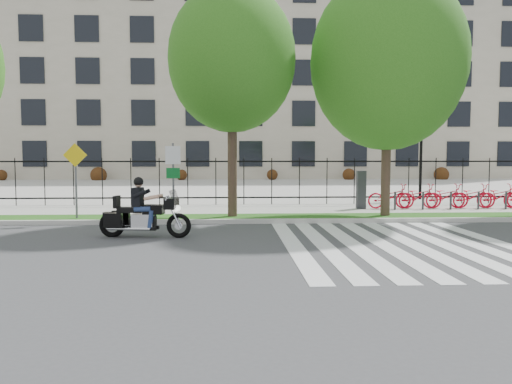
{
  "coord_description": "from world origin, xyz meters",
  "views": [
    {
      "loc": [
        0.67,
        -12.17,
        2.18
      ],
      "look_at": [
        1.42,
        3.0,
        1.12
      ],
      "focal_mm": 35.0,
      "sensor_mm": 36.0,
      "label": 1
    }
  ],
  "objects": [
    {
      "name": "lamp_post_right",
      "position": [
        10.0,
        12.0,
        3.21
      ],
      "size": [
        1.06,
        0.7,
        4.25
      ],
      "color": "black",
      "rests_on": "ground"
    },
    {
      "name": "office_building",
      "position": [
        0.0,
        44.92,
        9.97
      ],
      "size": [
        60.0,
        21.9,
        20.15
      ],
      "color": "#A89E87",
      "rests_on": "ground"
    },
    {
      "name": "sidewalk",
      "position": [
        0.0,
        7.45,
        0.07
      ],
      "size": [
        60.0,
        3.5,
        0.15
      ],
      "primitive_type": "cube",
      "color": "#A19E96",
      "rests_on": "ground"
    },
    {
      "name": "grass_verge",
      "position": [
        0.0,
        4.95,
        0.07
      ],
      "size": [
        60.0,
        1.5,
        0.15
      ],
      "primitive_type": "cube",
      "color": "#1B4B12",
      "rests_on": "ground"
    },
    {
      "name": "sign_pole_regulatory",
      "position": [
        -1.28,
        4.58,
        1.74
      ],
      "size": [
        0.5,
        0.09,
        2.5
      ],
      "color": "#59595B",
      "rests_on": "grass_verge"
    },
    {
      "name": "curb",
      "position": [
        0.0,
        4.1,
        0.07
      ],
      "size": [
        60.0,
        0.2,
        0.15
      ],
      "primitive_type": "cube",
      "color": "#B5B2AA",
      "rests_on": "ground"
    },
    {
      "name": "street_tree_1",
      "position": [
        0.7,
        4.95,
        5.49
      ],
      "size": [
        4.33,
        4.33,
        7.84
      ],
      "color": "#3E2B22",
      "rests_on": "grass_verge"
    },
    {
      "name": "ground",
      "position": [
        0.0,
        0.0,
        0.0
      ],
      "size": [
        120.0,
        120.0,
        0.0
      ],
      "primitive_type": "plane",
      "color": "#3D3D40",
      "rests_on": "ground"
    },
    {
      "name": "sign_pole_warning",
      "position": [
        -4.48,
        4.58,
        1.74
      ],
      "size": [
        0.78,
        0.09,
        2.49
      ],
      "color": "#59595B",
      "rests_on": "grass_verge"
    },
    {
      "name": "motorcycle_rider",
      "position": [
        -1.71,
        1.43,
        0.66
      ],
      "size": [
        2.56,
        0.92,
        1.98
      ],
      "color": "black",
      "rests_on": "ground"
    },
    {
      "name": "crosswalk_stripes",
      "position": [
        4.83,
        0.0,
        0.01
      ],
      "size": [
        5.7,
        8.0,
        0.01
      ],
      "primitive_type": null,
      "color": "silver",
      "rests_on": "ground"
    },
    {
      "name": "plaza",
      "position": [
        0.0,
        25.0,
        0.05
      ],
      "size": [
        80.0,
        34.0,
        0.1
      ],
      "primitive_type": "cube",
      "color": "#A19E96",
      "rests_on": "ground"
    },
    {
      "name": "bike_share_station",
      "position": [
        10.76,
        7.2,
        0.64
      ],
      "size": [
        10.0,
        0.86,
        1.5
      ],
      "color": "#2D2D33",
      "rests_on": "sidewalk"
    },
    {
      "name": "street_tree_2",
      "position": [
        6.04,
        4.95,
        5.47
      ],
      "size": [
        5.32,
        5.32,
        8.39
      ],
      "color": "#3E2B22",
      "rests_on": "grass_verge"
    },
    {
      "name": "iron_fence",
      "position": [
        0.0,
        9.2,
        1.15
      ],
      "size": [
        30.0,
        0.06,
        2.0
      ],
      "primitive_type": null,
      "color": "black",
      "rests_on": "sidewalk"
    }
  ]
}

